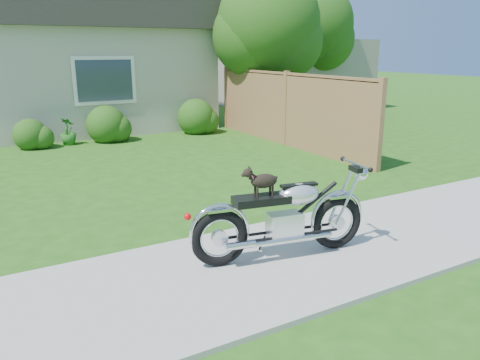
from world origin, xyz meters
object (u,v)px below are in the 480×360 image
motorcycle_with_dog (285,216)px  tree_near (273,29)px  fence (286,109)px  tree_far (314,29)px  potted_plant_right (68,131)px

motorcycle_with_dog → tree_near: bearing=67.9°
fence → tree_far: 6.87m
fence → potted_plant_right: (-4.96, 2.80, -0.58)m
tree_far → fence: bearing=-133.6°
tree_near → motorcycle_with_dog: bearing=-122.4°
tree_near → tree_far: (3.48, 2.52, 0.16)m
fence → tree_near: tree_near is taller
fence → tree_far: (4.48, 4.71, 2.22)m
potted_plant_right → tree_far: bearing=11.4°
fence → tree_far: size_ratio=1.34×
fence → potted_plant_right: 5.72m
tree_near → potted_plant_right: 6.55m
tree_near → motorcycle_with_dog: 9.69m
potted_plant_right → tree_near: bearing=-5.9°
potted_plant_right → fence: bearing=-29.5°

